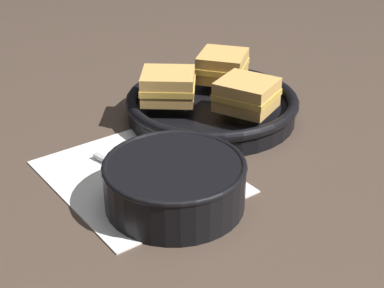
% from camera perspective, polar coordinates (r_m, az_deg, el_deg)
% --- Properties ---
extents(ground_plane, '(4.00, 4.00, 0.00)m').
position_cam_1_polar(ground_plane, '(0.82, -2.38, -2.88)').
color(ground_plane, '#47382D').
extents(napkin, '(0.27, 0.23, 0.00)m').
position_cam_1_polar(napkin, '(0.81, -5.19, -3.09)').
color(napkin, white).
rests_on(napkin, ground_plane).
extents(soup_bowl, '(0.18, 0.18, 0.06)m').
position_cam_1_polar(soup_bowl, '(0.74, -1.70, -3.59)').
color(soup_bowl, black).
rests_on(soup_bowl, ground_plane).
extents(spoon, '(0.18, 0.05, 0.01)m').
position_cam_1_polar(spoon, '(0.78, -3.40, -3.98)').
color(spoon, '#B7B7BC').
rests_on(spoon, napkin).
extents(skillet, '(0.28, 0.28, 0.04)m').
position_cam_1_polar(skillet, '(0.97, 1.94, 3.68)').
color(skillet, black).
rests_on(skillet, ground_plane).
extents(sandwich_near_left, '(0.11, 0.11, 0.05)m').
position_cam_1_polar(sandwich_near_left, '(0.93, -2.34, 5.64)').
color(sandwich_near_left, tan).
rests_on(sandwich_near_left, skillet).
extents(sandwich_near_right, '(0.11, 0.10, 0.05)m').
position_cam_1_polar(sandwich_near_right, '(0.91, 5.32, 4.79)').
color(sandwich_near_right, tan).
rests_on(sandwich_near_right, skillet).
extents(sandwich_far_left, '(0.11, 0.11, 0.05)m').
position_cam_1_polar(sandwich_far_left, '(1.02, 2.97, 7.57)').
color(sandwich_far_left, tan).
rests_on(sandwich_far_left, skillet).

